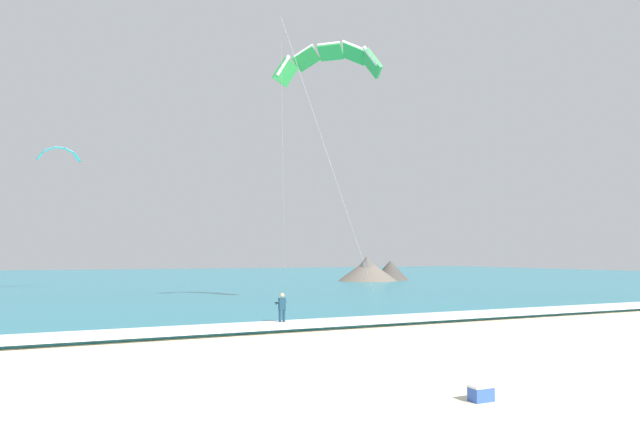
# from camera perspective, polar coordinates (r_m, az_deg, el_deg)

# --- Properties ---
(ground_plane) EXTENTS (200.00, 200.00, 0.00)m
(ground_plane) POSITION_cam_1_polar(r_m,az_deg,el_deg) (18.93, 26.06, -14.87)
(ground_plane) COLOR beige
(sea) EXTENTS (200.00, 120.00, 0.20)m
(sea) POSITION_cam_1_polar(r_m,az_deg,el_deg) (85.36, -14.63, -6.64)
(sea) COLOR teal
(sea) RESTS_ON ground
(surf_foam) EXTENTS (200.00, 3.13, 0.04)m
(surf_foam) POSITION_cam_1_polar(r_m,az_deg,el_deg) (29.03, 5.42, -11.06)
(surf_foam) COLOR white
(surf_foam) RESTS_ON sea
(surfboard) EXTENTS (0.48, 1.41, 0.09)m
(surfboard) POSITION_cam_1_polar(r_m,az_deg,el_deg) (27.90, -4.02, -11.74)
(surfboard) COLOR #E04C38
(surfboard) RESTS_ON ground
(kitesurfer) EXTENTS (0.55, 0.53, 1.69)m
(kitesurfer) POSITION_cam_1_polar(r_m,az_deg,el_deg) (27.82, -4.02, -9.86)
(kitesurfer) COLOR #143347
(kitesurfer) RESTS_ON ground
(kite_primary) EXTENTS (8.59, 8.84, 16.92)m
(kite_primary) POSITION_cam_1_polar(r_m,az_deg,el_deg) (38.56, 0.95, 15.84)
(kite_primary) COLOR green
(kite_distant) EXTENTS (3.85, 0.99, 1.38)m
(kite_distant) POSITION_cam_1_polar(r_m,az_deg,el_deg) (56.24, -25.73, 5.82)
(kite_distant) COLOR teal
(headland_right) EXTENTS (10.85, 8.52, 3.54)m
(headland_right) POSITION_cam_1_polar(r_m,az_deg,el_deg) (74.18, 5.49, -5.97)
(headland_right) COLOR #56514C
(headland_right) RESTS_ON ground
(cooler_box) EXTENTS (0.58, 0.38, 0.40)m
(cooler_box) POSITION_cam_1_polar(r_m,az_deg,el_deg) (14.59, 16.55, -17.60)
(cooler_box) COLOR #2D51B2
(cooler_box) RESTS_ON ground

